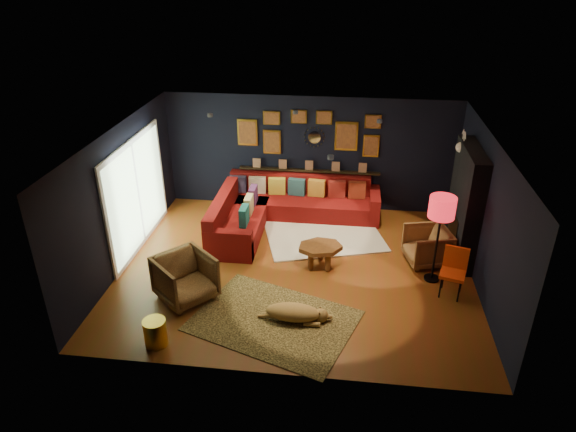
# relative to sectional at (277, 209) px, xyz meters

# --- Properties ---
(floor) EXTENTS (6.50, 6.50, 0.00)m
(floor) POSITION_rel_sectional_xyz_m (0.61, -1.81, -0.32)
(floor) COLOR brown
(floor) RESTS_ON ground
(room_walls) EXTENTS (6.50, 6.50, 6.50)m
(room_walls) POSITION_rel_sectional_xyz_m (0.61, -1.81, 1.27)
(room_walls) COLOR black
(room_walls) RESTS_ON ground
(sectional) EXTENTS (3.41, 2.69, 0.86)m
(sectional) POSITION_rel_sectional_xyz_m (0.00, 0.00, 0.00)
(sectional) COLOR maroon
(sectional) RESTS_ON ground
(ledge) EXTENTS (3.20, 0.12, 0.04)m
(ledge) POSITION_rel_sectional_xyz_m (0.61, 0.87, 0.60)
(ledge) COLOR black
(ledge) RESTS_ON room_walls
(gallery_wall) EXTENTS (3.15, 0.04, 1.02)m
(gallery_wall) POSITION_rel_sectional_xyz_m (0.60, 0.91, 1.48)
(gallery_wall) COLOR gold
(gallery_wall) RESTS_ON room_walls
(sunburst_mirror) EXTENTS (0.47, 0.16, 0.47)m
(sunburst_mirror) POSITION_rel_sectional_xyz_m (0.71, 0.91, 1.38)
(sunburst_mirror) COLOR silver
(sunburst_mirror) RESTS_ON room_walls
(fireplace) EXTENTS (0.31, 1.60, 2.20)m
(fireplace) POSITION_rel_sectional_xyz_m (3.71, -0.91, 0.70)
(fireplace) COLOR black
(fireplace) RESTS_ON ground
(deer_head) EXTENTS (0.50, 0.28, 0.45)m
(deer_head) POSITION_rel_sectional_xyz_m (3.75, -0.41, 1.73)
(deer_head) COLOR white
(deer_head) RESTS_ON fireplace
(sliding_door) EXTENTS (0.06, 2.80, 2.20)m
(sliding_door) POSITION_rel_sectional_xyz_m (-2.60, -1.21, 0.78)
(sliding_door) COLOR white
(sliding_door) RESTS_ON ground
(ceiling_spots) EXTENTS (3.30, 2.50, 0.06)m
(ceiling_spots) POSITION_rel_sectional_xyz_m (0.61, -1.01, 2.24)
(ceiling_spots) COLOR black
(ceiling_spots) RESTS_ON room_walls
(shag_rug) EXTENTS (2.75, 2.32, 0.03)m
(shag_rug) POSITION_rel_sectional_xyz_m (1.06, -0.51, -0.31)
(shag_rug) COLOR silver
(shag_rug) RESTS_ON ground
(leopard_rug) EXTENTS (2.95, 2.52, 0.01)m
(leopard_rug) POSITION_rel_sectional_xyz_m (0.43, -3.40, -0.32)
(leopard_rug) COLOR tan
(leopard_rug) RESTS_ON ground
(coffee_table) EXTENTS (0.98, 0.82, 0.43)m
(coffee_table) POSITION_rel_sectional_xyz_m (1.05, -1.68, 0.05)
(coffee_table) COLOR brown
(coffee_table) RESTS_ON shag_rug
(pouf) EXTENTS (0.56, 0.56, 0.36)m
(pouf) POSITION_rel_sectional_xyz_m (-0.69, -0.56, -0.11)
(pouf) COLOR maroon
(pouf) RESTS_ON shag_rug
(armchair_left) EXTENTS (1.18, 1.19, 0.89)m
(armchair_left) POSITION_rel_sectional_xyz_m (-1.15, -2.96, 0.12)
(armchair_left) COLOR #CA8646
(armchair_left) RESTS_ON ground
(armchair_right) EXTENTS (0.87, 0.91, 0.78)m
(armchair_right) POSITION_rel_sectional_xyz_m (3.06, -1.27, 0.07)
(armchair_right) COLOR #CA8646
(armchair_right) RESTS_ON ground
(gold_stool) EXTENTS (0.35, 0.35, 0.44)m
(gold_stool) POSITION_rel_sectional_xyz_m (-1.26, -4.16, -0.11)
(gold_stool) COLOR gold
(gold_stool) RESTS_ON ground
(orange_chair) EXTENTS (0.51, 0.51, 0.87)m
(orange_chair) POSITION_rel_sectional_xyz_m (3.39, -2.24, 0.19)
(orange_chair) COLOR black
(orange_chair) RESTS_ON ground
(floor_lamp) EXTENTS (0.46, 0.46, 1.65)m
(floor_lamp) POSITION_rel_sectional_xyz_m (3.11, -1.86, 1.07)
(floor_lamp) COLOR black
(floor_lamp) RESTS_ON ground
(dog) EXTENTS (1.23, 0.63, 0.38)m
(dog) POSITION_rel_sectional_xyz_m (0.74, -3.33, -0.12)
(dog) COLOR #BF8949
(dog) RESTS_ON leopard_rug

